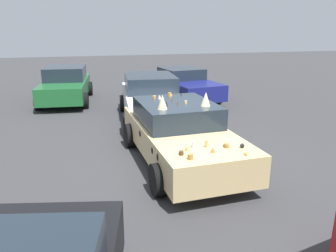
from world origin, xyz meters
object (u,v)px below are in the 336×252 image
art_car_decorated (180,133)px  parked_sedan_row_back_center (66,85)px  parked_sedan_near_left (151,98)px  parked_sedan_near_right (183,84)px

art_car_decorated → parked_sedan_row_back_center: art_car_decorated is taller
art_car_decorated → parked_sedan_near_left: 3.79m
art_car_decorated → parked_sedan_row_back_center: bearing=-162.1°
parked_sedan_near_right → parked_sedan_row_back_center: parked_sedan_row_back_center is taller
art_car_decorated → parked_sedan_near_left: art_car_decorated is taller
art_car_decorated → parked_sedan_row_back_center: (7.37, 2.71, 0.03)m
parked_sedan_near_left → art_car_decorated: bearing=2.9°
parked_sedan_row_back_center → parked_sedan_near_left: bearing=44.4°
art_car_decorated → parked_sedan_near_right: (6.51, -2.16, -0.03)m
parked_sedan_near_right → parked_sedan_near_left: bearing=-44.7°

